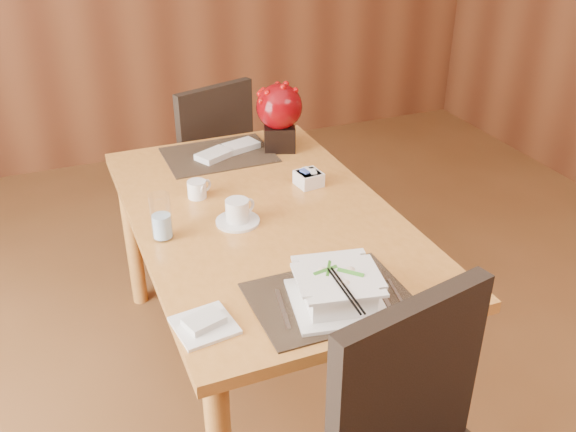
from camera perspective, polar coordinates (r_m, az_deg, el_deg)
name	(u,v)px	position (r m, az deg, el deg)	size (l,w,h in m)	color
dining_table	(264,236)	(2.34, -2.14, -1.82)	(0.90, 1.50, 0.75)	#CB8238
placemat_near	(330,298)	(1.87, 3.74, -7.27)	(0.45, 0.33, 0.01)	black
placemat_far	(219,155)	(2.76, -6.16, 5.43)	(0.45, 0.33, 0.01)	black
soup_setting	(337,290)	(1.82, 4.39, -6.57)	(0.30, 0.30, 0.10)	white
coffee_cup	(237,213)	(2.22, -4.52, 0.25)	(0.15, 0.15, 0.09)	white
water_glass	(161,217)	(2.15, -11.21, -0.08)	(0.07, 0.07, 0.16)	silver
creamer_jug	(197,189)	(2.41, -8.10, 2.37)	(0.09, 0.09, 0.07)	white
sugar_caddy	(309,179)	(2.48, 1.85, 3.35)	(0.09, 0.09, 0.06)	white
berry_decor	(279,113)	(2.76, -0.78, 9.16)	(0.20, 0.20, 0.29)	black
napkins_far	(230,150)	(2.77, -5.20, 5.89)	(0.29, 0.10, 0.03)	silver
bread_plate	(204,325)	(1.78, -7.44, -9.62)	(0.16, 0.16, 0.01)	white
far_chair	(205,159)	(3.30, -7.37, 5.07)	(0.55, 0.55, 0.93)	black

